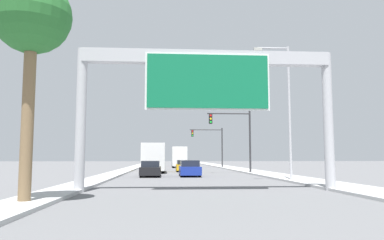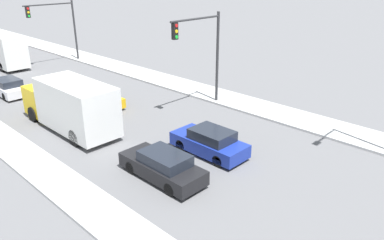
% 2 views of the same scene
% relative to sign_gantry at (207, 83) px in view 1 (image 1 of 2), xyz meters
% --- Properties ---
extents(sidewalk_right, '(3.00, 120.00, 0.15)m').
position_rel_sign_gantry_xyz_m(sidewalk_right, '(7.75, 42.11, -5.52)').
color(sidewalk_right, '#B1B1B1').
rests_on(sidewalk_right, ground).
extents(median_strip_left, '(2.00, 120.00, 0.15)m').
position_rel_sign_gantry_xyz_m(median_strip_left, '(-7.25, 42.11, -5.52)').
color(median_strip_left, '#B1B1B1').
rests_on(median_strip_left, ground).
extents(sign_gantry, '(13.41, 0.73, 7.31)m').
position_rel_sign_gantry_xyz_m(sign_gantry, '(0.00, 0.00, 0.00)').
color(sign_gantry, '#B2B2B7').
rests_on(sign_gantry, ground).
extents(car_near_right, '(1.76, 4.33, 1.36)m').
position_rel_sign_gantry_xyz_m(car_near_right, '(-3.50, 33.15, -4.95)').
color(car_near_right, silver).
rests_on(car_near_right, ground).
extents(car_near_center, '(1.77, 4.55, 1.40)m').
position_rel_sign_gantry_xyz_m(car_near_center, '(-3.50, 14.72, -4.93)').
color(car_near_center, black).
rests_on(car_near_center, ground).
extents(car_mid_left, '(1.82, 4.33, 1.44)m').
position_rel_sign_gantry_xyz_m(car_mid_left, '(0.00, 14.82, -4.92)').
color(car_mid_left, navy).
rests_on(car_mid_left, ground).
extents(car_mid_right, '(1.87, 4.37, 1.37)m').
position_rel_sign_gantry_xyz_m(car_mid_right, '(0.00, 25.73, -4.94)').
color(car_mid_right, gold).
rests_on(car_mid_right, ground).
extents(truck_box_primary, '(2.47, 8.01, 3.21)m').
position_rel_sign_gantry_xyz_m(truck_box_primary, '(-3.50, 23.15, -3.96)').
color(truck_box_primary, yellow).
rests_on(truck_box_primary, ground).
extents(truck_box_secondary, '(2.33, 8.86, 3.37)m').
position_rel_sign_gantry_xyz_m(truck_box_secondary, '(0.00, 43.36, -3.89)').
color(truck_box_secondary, red).
rests_on(truck_box_secondary, ground).
extents(traffic_light_near_intersection, '(4.67, 0.32, 6.64)m').
position_rel_sign_gantry_xyz_m(traffic_light_near_intersection, '(5.32, 20.10, -1.12)').
color(traffic_light_near_intersection, '#2D2D30').
rests_on(traffic_light_near_intersection, ground).
extents(traffic_light_mid_block, '(5.27, 0.32, 6.35)m').
position_rel_sign_gantry_xyz_m(traffic_light_mid_block, '(5.07, 40.10, -1.25)').
color(traffic_light_mid_block, '#2D2D30').
rests_on(traffic_light_mid_block, ground).
extents(palm_tree_foreground, '(2.97, 2.97, 8.64)m').
position_rel_sign_gantry_xyz_m(palm_tree_foreground, '(-7.28, -4.85, 1.37)').
color(palm_tree_foreground, brown).
rests_on(palm_tree_foreground, ground).
extents(street_lamp_right, '(2.66, 0.28, 9.92)m').
position_rel_sign_gantry_xyz_m(street_lamp_right, '(6.56, 7.47, 0.17)').
color(street_lamp_right, '#B2B2B7').
rests_on(street_lamp_right, ground).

